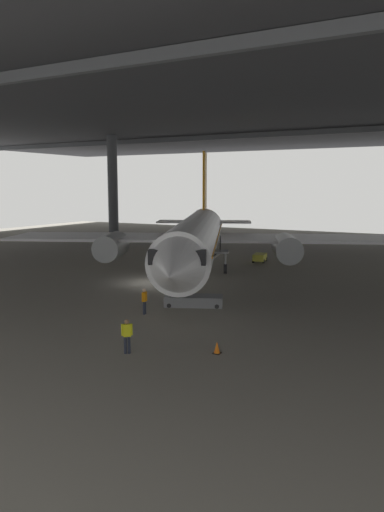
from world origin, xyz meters
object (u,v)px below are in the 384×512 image
at_px(crew_worker_near_nose, 127,334).
at_px(baggage_tug, 260,257).
at_px(crew_worker_by_stairs, 144,300).
at_px(traffic_cone_orange, 217,348).
at_px(airplane_main, 196,238).
at_px(boarding_stairs, 195,295).

xyz_separation_m(crew_worker_near_nose, baggage_tug, (-4.81, 30.68, -0.45)).
distance_m(crew_worker_near_nose, baggage_tug, 31.06).
xyz_separation_m(crew_worker_by_stairs, traffic_cone_orange, (7.28, -4.57, -0.65)).
bearing_deg(airplane_main, boarding_stairs, -62.66).
xyz_separation_m(crew_worker_near_nose, traffic_cone_orange, (3.83, 2.06, -0.69)).
xyz_separation_m(boarding_stairs, baggage_tug, (-3.11, 20.58, -0.21)).
distance_m(boarding_stairs, crew_worker_by_stairs, 3.89).
xyz_separation_m(airplane_main, crew_worker_near_nose, (6.55, -19.46, -2.54)).
bearing_deg(crew_worker_near_nose, baggage_tug, 98.92).
bearing_deg(airplane_main, crew_worker_by_stairs, -76.43).
distance_m(traffic_cone_orange, baggage_tug, 29.90).
relative_size(airplane_main, crew_worker_near_nose, 21.13).
relative_size(airplane_main, baggage_tug, 15.18).
height_order(boarding_stairs, baggage_tug, boarding_stairs).
relative_size(traffic_cone_orange, baggage_tug, 0.25).
height_order(airplane_main, baggage_tug, airplane_main).
bearing_deg(baggage_tug, airplane_main, -98.77).
bearing_deg(baggage_tug, crew_worker_by_stairs, -86.75).
distance_m(boarding_stairs, crew_worker_near_nose, 10.25).
bearing_deg(crew_worker_near_nose, airplane_main, 108.59).
height_order(boarding_stairs, traffic_cone_orange, boarding_stairs).
height_order(traffic_cone_orange, baggage_tug, baggage_tug).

